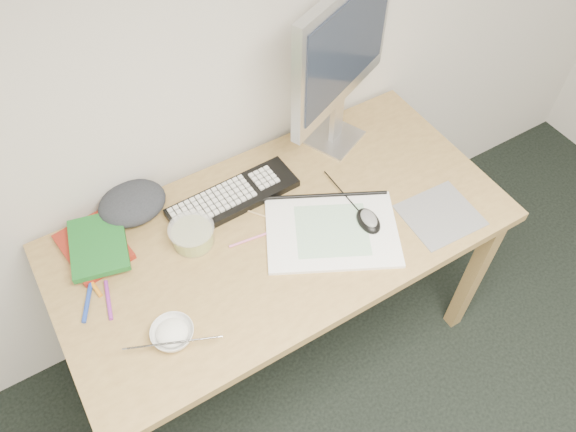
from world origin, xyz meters
The scene contains 18 objects.
desk centered at (-0.12, 1.43, 0.67)m, with size 1.40×0.70×0.75m.
mousepad centered at (0.33, 1.22, 0.75)m, with size 0.22×0.20×0.00m, color slate.
sketchpad centered at (0.00, 1.34, 0.76)m, with size 0.40×0.29×0.01m, color white.
keyboard centered at (-0.20, 1.61, 0.76)m, with size 0.43×0.14×0.03m, color black.
monitor centered at (0.24, 1.67, 1.11)m, with size 0.47×0.23×0.58m.
mouse centered at (0.11, 1.31, 0.78)m, with size 0.06×0.10×0.04m, color black.
rice_bowl centered at (-0.56, 1.27, 0.77)m, with size 0.12×0.12×0.04m, color white.
chopsticks centered at (-0.57, 1.23, 0.79)m, with size 0.02×0.02×0.25m, color silver.
fruit_tub centered at (-0.38, 1.53, 0.78)m, with size 0.14×0.14×0.07m, color gold.
book_red centered at (-0.64, 1.65, 0.76)m, with size 0.16×0.22×0.02m, color maroon.
book_green centered at (-0.63, 1.64, 0.78)m, with size 0.16×0.22×0.02m, color #186021.
cloth_lump centered at (-0.49, 1.73, 0.79)m, with size 0.18×0.15×0.07m, color #23252A.
pencil_pink centered at (-0.20, 1.44, 0.75)m, with size 0.01×0.01×0.20m, color pink.
pencil_tan centered at (-0.14, 1.49, 0.75)m, with size 0.01×0.01×0.16m, color tan.
pencil_black centered at (0.01, 1.46, 0.75)m, with size 0.01×0.01×0.17m, color black.
marker_blue centered at (-0.72, 1.49, 0.76)m, with size 0.01×0.01×0.14m, color #1D3A9E.
marker_orange centered at (-0.69, 1.55, 0.76)m, with size 0.01×0.01×0.14m, color orange.
marker_purple centered at (-0.67, 1.46, 0.76)m, with size 0.01×0.01×0.13m, color purple.
Camera 1 is at (-0.64, 0.53, 2.13)m, focal length 35.00 mm.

